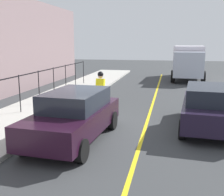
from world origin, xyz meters
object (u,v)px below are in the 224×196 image
cyclist_lead (100,92)px  traffic_cone_far (101,92)px  parked_sedan_rear (74,115)px  traffic_cone_near (79,109)px  patrol_sedan (209,106)px  box_truck_background (188,61)px

cyclist_lead → traffic_cone_far: size_ratio=3.92×
parked_sedan_rear → traffic_cone_near: (3.25, 0.95, -0.60)m
patrol_sedan → traffic_cone_near: 5.44m
cyclist_lead → patrol_sedan: size_ratio=0.40×
box_truck_background → traffic_cone_far: size_ratio=14.64×
patrol_sedan → parked_sedan_rear: size_ratio=1.00×
cyclist_lead → box_truck_background: bearing=-16.1°
box_truck_background → traffic_cone_near: bearing=-19.1°
box_truck_background → traffic_cone_far: box_truck_background is taller
cyclist_lead → patrol_sedan: 4.75m
parked_sedan_rear → traffic_cone_near: 3.44m
cyclist_lead → traffic_cone_near: size_ratio=4.02×
cyclist_lead → parked_sedan_rear: (-3.81, -0.11, -0.09)m
parked_sedan_rear → traffic_cone_near: size_ratio=9.93×
patrol_sedan → traffic_cone_far: 7.51m
cyclist_lead → traffic_cone_near: 1.22m
cyclist_lead → traffic_cone_far: 3.75m
parked_sedan_rear → cyclist_lead: bearing=-174.5°
patrol_sedan → traffic_cone_near: (1.10, 5.29, -0.60)m
cyclist_lead → box_truck_background: box_truck_background is taller
patrol_sedan → traffic_cone_far: bearing=50.2°
patrol_sedan → traffic_cone_far: patrol_sedan is taller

